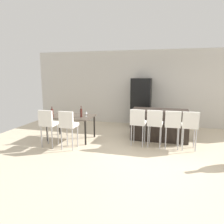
# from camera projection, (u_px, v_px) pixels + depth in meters

# --- Properties ---
(ground_plane) EXTENTS (10.00, 10.00, 0.00)m
(ground_plane) POSITION_uv_depth(u_px,v_px,m) (149.00, 148.00, 5.65)
(ground_plane) COLOR beige
(back_wall) EXTENTS (10.00, 0.12, 2.90)m
(back_wall) POSITION_uv_depth(u_px,v_px,m) (156.00, 88.00, 8.00)
(back_wall) COLOR beige
(back_wall) RESTS_ON ground_plane
(kitchen_island) EXTENTS (1.69, 0.80, 0.92)m
(kitchen_island) POSITION_uv_depth(u_px,v_px,m) (159.00, 124.00, 6.38)
(kitchen_island) COLOR black
(kitchen_island) RESTS_ON ground_plane
(bar_chair_left) EXTENTS (0.43, 0.43, 1.05)m
(bar_chair_left) POSITION_uv_depth(u_px,v_px,m) (138.00, 121.00, 5.73)
(bar_chair_left) COLOR white
(bar_chair_left) RESTS_ON ground_plane
(bar_chair_middle) EXTENTS (0.42, 0.42, 1.05)m
(bar_chair_middle) POSITION_uv_depth(u_px,v_px,m) (155.00, 122.00, 5.62)
(bar_chair_middle) COLOR white
(bar_chair_middle) RESTS_ON ground_plane
(bar_chair_right) EXTENTS (0.41, 0.41, 1.05)m
(bar_chair_right) POSITION_uv_depth(u_px,v_px,m) (173.00, 123.00, 5.50)
(bar_chair_right) COLOR white
(bar_chair_right) RESTS_ON ground_plane
(bar_chair_far) EXTENTS (0.41, 0.41, 1.05)m
(bar_chair_far) POSITION_uv_depth(u_px,v_px,m) (190.00, 124.00, 5.39)
(bar_chair_far) COLOR white
(bar_chair_far) RESTS_ON ground_plane
(dining_table) EXTENTS (1.35, 0.87, 0.74)m
(dining_table) POSITION_uv_depth(u_px,v_px,m) (71.00, 118.00, 6.30)
(dining_table) COLOR #4C4238
(dining_table) RESTS_ON ground_plane
(dining_chair_near) EXTENTS (0.41, 0.41, 1.05)m
(dining_chair_near) POSITION_uv_depth(u_px,v_px,m) (48.00, 122.00, 5.62)
(dining_chair_near) COLOR white
(dining_chair_near) RESTS_ON ground_plane
(dining_chair_far) EXTENTS (0.41, 0.41, 1.05)m
(dining_chair_far) POSITION_uv_depth(u_px,v_px,m) (68.00, 124.00, 5.46)
(dining_chair_far) COLOR white
(dining_chair_far) RESTS_ON ground_plane
(wine_bottle_left) EXTENTS (0.07, 0.07, 0.34)m
(wine_bottle_left) POSITION_uv_depth(u_px,v_px,m) (81.00, 113.00, 6.09)
(wine_bottle_left) COLOR #471E19
(wine_bottle_left) RESTS_ON dining_table
(wine_bottle_inner) EXTENTS (0.07, 0.07, 0.32)m
(wine_bottle_inner) POSITION_uv_depth(u_px,v_px,m) (52.00, 113.00, 6.06)
(wine_bottle_inner) COLOR #471E19
(wine_bottle_inner) RESTS_ON dining_table
(wine_glass_middle) EXTENTS (0.07, 0.07, 0.17)m
(wine_glass_middle) POSITION_uv_depth(u_px,v_px,m) (66.00, 113.00, 6.05)
(wine_glass_middle) COLOR silver
(wine_glass_middle) RESTS_ON dining_table
(wine_glass_right) EXTENTS (0.07, 0.07, 0.17)m
(wine_glass_right) POSITION_uv_depth(u_px,v_px,m) (86.00, 113.00, 6.16)
(wine_glass_right) COLOR silver
(wine_glass_right) RESTS_ON dining_table
(refrigerator) EXTENTS (0.72, 0.68, 1.84)m
(refrigerator) POSITION_uv_depth(u_px,v_px,m) (141.00, 103.00, 7.80)
(refrigerator) COLOR black
(refrigerator) RESTS_ON ground_plane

